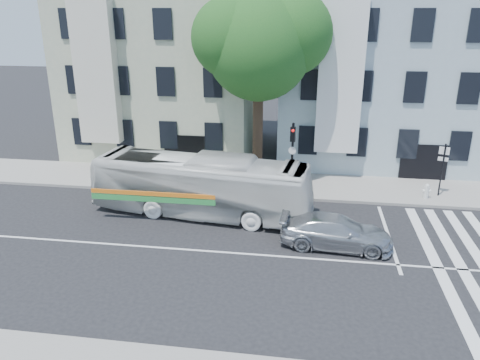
% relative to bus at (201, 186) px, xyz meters
% --- Properties ---
extents(ground, '(120.00, 120.00, 0.00)m').
position_rel_bus_xyz_m(ground, '(2.17, -3.63, -1.47)').
color(ground, black).
rests_on(ground, ground).
extents(sidewalk_far, '(80.00, 4.00, 0.15)m').
position_rel_bus_xyz_m(sidewalk_far, '(2.17, 4.37, -1.40)').
color(sidewalk_far, gray).
rests_on(sidewalk_far, ground).
extents(building_left, '(12.00, 10.00, 11.00)m').
position_rel_bus_xyz_m(building_left, '(-4.83, 11.37, 4.03)').
color(building_left, '#A5AF92').
rests_on(building_left, ground).
extents(building_right, '(12.00, 10.00, 11.00)m').
position_rel_bus_xyz_m(building_right, '(9.17, 11.37, 4.03)').
color(building_right, '#99ADB6').
rests_on(building_right, ground).
extents(street_tree, '(7.30, 5.90, 11.10)m').
position_rel_bus_xyz_m(street_tree, '(2.23, 5.11, 6.36)').
color(street_tree, '#2D2116').
rests_on(street_tree, ground).
extents(bus, '(3.84, 10.81, 2.95)m').
position_rel_bus_xyz_m(bus, '(0.00, 0.00, 0.00)').
color(bus, silver).
rests_on(bus, ground).
extents(sedan, '(2.20, 4.76, 1.35)m').
position_rel_bus_xyz_m(sedan, '(6.30, -2.43, -0.80)').
color(sedan, '#B5B8BD').
rests_on(sedan, ground).
extents(hedge, '(8.53, 1.24, 0.70)m').
position_rel_bus_xyz_m(hedge, '(-0.99, 2.93, -0.97)').
color(hedge, '#225F1F').
rests_on(hedge, sidewalk_far).
extents(traffic_signal, '(0.40, 0.52, 3.82)m').
position_rel_bus_xyz_m(traffic_signal, '(4.17, 3.53, 1.00)').
color(traffic_signal, black).
rests_on(traffic_signal, ground).
extents(fire_hydrant, '(0.43, 0.25, 0.78)m').
position_rel_bus_xyz_m(fire_hydrant, '(11.17, 3.33, -0.92)').
color(fire_hydrant, silver).
rests_on(fire_hydrant, sidewalk_far).
extents(far_sign_pole, '(0.49, 0.24, 2.82)m').
position_rel_bus_xyz_m(far_sign_pole, '(11.90, 3.83, 0.44)').
color(far_sign_pole, black).
rests_on(far_sign_pole, sidewalk_far).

